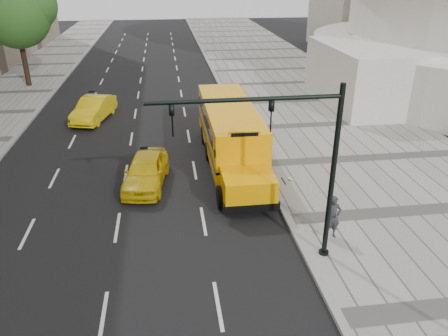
{
  "coord_description": "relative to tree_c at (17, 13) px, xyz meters",
  "views": [
    {
      "loc": [
        1.27,
        -20.44,
        9.63
      ],
      "look_at": [
        3.5,
        -4.0,
        1.9
      ],
      "focal_mm": 35.0,
      "sensor_mm": 36.0,
      "label": 1
    }
  ],
  "objects": [
    {
      "name": "ground",
      "position": [
        10.4,
        -18.92,
        -6.08
      ],
      "size": [
        140.0,
        140.0,
        0.0
      ],
      "primitive_type": "plane",
      "color": "black",
      "rests_on": "ground"
    },
    {
      "name": "sidewalk_museum",
      "position": [
        22.4,
        -18.92,
        -6.01
      ],
      "size": [
        12.0,
        140.0,
        0.15
      ],
      "primitive_type": "cube",
      "color": "gray",
      "rests_on": "ground"
    },
    {
      "name": "curb_museum",
      "position": [
        16.4,
        -18.92,
        -6.01
      ],
      "size": [
        0.3,
        140.0,
        0.15
      ],
      "primitive_type": "cube",
      "color": "gray",
      "rests_on": "ground"
    },
    {
      "name": "tree_c",
      "position": [
        0.0,
        0.0,
        0.0
      ],
      "size": [
        6.22,
        5.53,
        8.8
      ],
      "color": "black",
      "rests_on": "ground"
    },
    {
      "name": "school_bus",
      "position": [
        14.9,
        -17.94,
        -4.32
      ],
      "size": [
        2.96,
        11.56,
        3.19
      ],
      "color": "#FFA400",
      "rests_on": "ground"
    },
    {
      "name": "taxi_near",
      "position": [
        10.5,
        -20.29,
        -5.32
      ],
      "size": [
        2.42,
        4.66,
        1.51
      ],
      "primitive_type": "imported",
      "rotation": [
        0.0,
        0.0,
        -0.15
      ],
      "color": "gold",
      "rests_on": "ground"
    },
    {
      "name": "taxi_far",
      "position": [
        6.73,
        -9.95,
        -5.3
      ],
      "size": [
        2.76,
        4.99,
        1.56
      ],
      "primitive_type": "imported",
      "rotation": [
        0.0,
        0.0,
        -0.25
      ],
      "color": "gold",
      "rests_on": "ground"
    },
    {
      "name": "pedestrian",
      "position": [
        17.61,
        -25.95,
        -5.05
      ],
      "size": [
        0.67,
        0.47,
        1.75
      ],
      "primitive_type": "imported",
      "rotation": [
        0.0,
        0.0,
        0.08
      ],
      "color": "#2A2D31",
      "rests_on": "sidewalk_museum"
    },
    {
      "name": "traffic_signal",
      "position": [
        15.59,
        -26.94,
        -1.99
      ],
      "size": [
        6.18,
        0.36,
        6.4
      ],
      "color": "black",
      "rests_on": "ground"
    }
  ]
}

